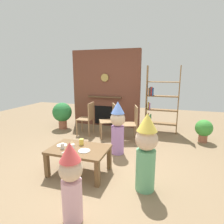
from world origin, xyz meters
name	(u,v)px	position (x,y,z in m)	size (l,w,h in m)	color
ground_plane	(98,164)	(0.00, 0.00, 0.00)	(12.00, 12.00, 0.00)	#846B4C
brick_fireplace_feature	(106,89)	(-0.75, 2.60, 1.19)	(2.20, 0.28, 2.40)	brown
bookshelf	(159,102)	(0.95, 2.40, 0.88)	(0.90, 0.28, 1.90)	olive
coffee_table	(79,152)	(-0.20, -0.37, 0.38)	(0.99, 0.66, 0.45)	brown
paper_cup_near_left	(73,147)	(-0.27, -0.45, 0.50)	(0.07, 0.07, 0.09)	silver
paper_cup_near_right	(81,142)	(-0.22, -0.22, 0.50)	(0.08, 0.08, 0.11)	#F2CC4C
paper_cup_center	(62,146)	(-0.45, -0.47, 0.50)	(0.07, 0.07, 0.10)	silver
paper_plate_front	(84,151)	(-0.06, -0.45, 0.46)	(0.20, 0.20, 0.01)	white
paper_plate_rear	(62,145)	(-0.54, -0.35, 0.46)	(0.18, 0.18, 0.01)	white
birthday_cake_slice	(72,143)	(-0.40, -0.26, 0.49)	(0.10, 0.10, 0.07)	#EAC68C
table_fork	(65,151)	(-0.35, -0.56, 0.45)	(0.15, 0.02, 0.01)	silver
child_with_cone_hat	(71,181)	(0.22, -1.35, 0.52)	(0.27, 0.27, 0.98)	#EAB2C6
child_in_pink	(146,150)	(0.95, -0.50, 0.62)	(0.32, 0.32, 1.17)	#66B27F
child_by_the_chairs	(118,126)	(0.21, 0.60, 0.60)	(0.31, 0.31, 1.13)	#B27FCC
dining_chair_left	(88,117)	(-0.91, 1.55, 0.51)	(0.42, 0.42, 0.90)	#9E7A51
dining_chair_middle	(111,118)	(-0.25, 1.54, 0.51)	(0.54, 0.54, 0.90)	#9E7A51
dining_chair_right	(132,121)	(0.36, 1.41, 0.51)	(0.50, 0.50, 0.90)	#9E7A51
potted_plant_tall	(204,129)	(2.08, 1.88, 0.33)	(0.41, 0.41, 0.57)	#9E5B42
potted_plant_short	(62,113)	(-1.91, 1.82, 0.49)	(0.58, 0.58, 0.81)	#9E5B42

